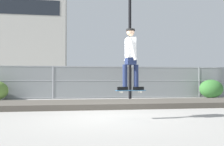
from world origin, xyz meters
name	(u,v)px	position (x,y,z in m)	size (l,w,h in m)	color
ground_plane	(112,118)	(0.00, 0.00, 0.00)	(120.00, 120.00, 0.00)	gray
gravel_berm	(101,104)	(0.00, 3.00, 0.10)	(16.39, 2.43, 0.20)	#4C473F
skateboard	(131,91)	(0.42, -0.45, 0.78)	(0.81, 0.24, 0.07)	#2D608C
skater	(131,55)	(0.42, -0.45, 1.73)	(0.72, 0.59, 1.66)	black
chain_fence	(92,82)	(0.00, 7.55, 0.93)	(22.03, 0.06, 1.85)	gray
street_lamp	(130,17)	(2.00, 6.56, 4.56)	(0.44, 0.44, 7.42)	black
parked_car_near	(28,83)	(-4.16, 11.21, 0.84)	(4.45, 2.05, 1.66)	#474C54
parked_car_mid	(114,83)	(1.80, 10.94, 0.84)	(4.50, 2.15, 1.66)	black
library_building	(1,28)	(-13.98, 40.85, 10.44)	(23.22, 10.53, 20.88)	#B2AFA8
shrub_center	(211,89)	(6.92, 6.76, 0.54)	(1.40, 1.14, 1.08)	#336B2D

